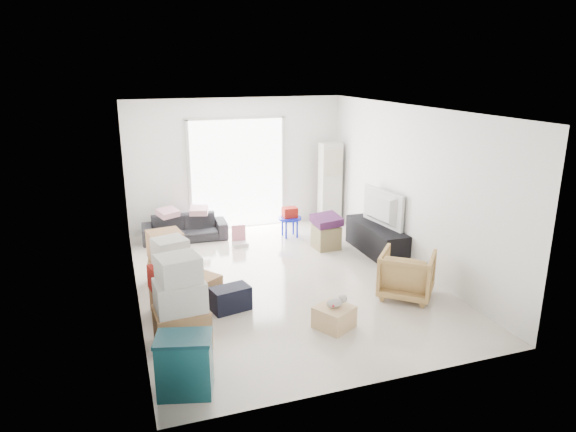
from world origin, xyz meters
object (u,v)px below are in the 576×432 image
Objects in this scene: television at (377,221)px; ottoman at (326,237)px; ac_tower at (330,183)px; sofa at (184,224)px; storage_bins at (185,365)px; wood_crate at (334,317)px; armchair at (407,272)px; kids_table at (290,216)px; tv_console at (376,239)px.

television is 1.01m from ottoman.
sofa is (-3.16, -0.15, -0.56)m from ac_tower.
sofa is at bearing 52.17° from television.
storage_bins is 1.52× the size of wood_crate.
ac_tower is 2.65× the size of storage_bins.
wood_crate is at bearing -110.97° from ottoman.
armchair is at bearing 158.38° from television.
armchair is (-0.41, -3.83, -0.49)m from ac_tower.
storage_bins is at bearing -126.80° from ac_tower.
television is 3.00m from wood_crate.
storage_bins is at bearing -158.98° from wood_crate.
ac_tower is 3.97× the size of ottoman.
television is 0.69× the size of sofa.
ac_tower is 3.21m from sofa.
kids_table is (2.02, -0.50, 0.11)m from sofa.
tv_console is at bearing -88.60° from ac_tower.
ac_tower is at bearing 5.65° from sofa.
ottoman is 0.98m from kids_table.
ottoman reaches higher than wood_crate.
tv_console is 3.65× the size of wood_crate.
ac_tower is 4.78m from wood_crate.
wood_crate is (-1.40, -0.53, -0.24)m from armchair.
wood_crate is (2.04, 0.78, -0.19)m from storage_bins.
kids_table is (2.71, 4.50, 0.10)m from storage_bins.
ottoman is at bearing -26.19° from sofa.
television reaches higher than ottoman.
tv_console reaches higher than ottoman.
ac_tower reaches higher than television.
ottoman is (-0.77, 0.54, -0.38)m from television.
sofa reaches higher than kids_table.
sofa is 4.43m from wood_crate.
ac_tower is 2.07m from television.
ac_tower is 4.02× the size of wood_crate.
storage_bins is (-0.69, -5.00, 0.01)m from sofa.
ottoman is at bearing 69.03° from wood_crate.
kids_table is at bearing 130.40° from tv_console.
armchair reaches higher than sofa.
kids_table reaches higher than ottoman.
wood_crate is (-0.67, -3.71, -0.28)m from kids_table.
ottoman is at bearing 47.80° from television.
storage_bins is at bearing 61.42° from armchair.
tv_console is 4.98m from storage_bins.
kids_table is (-1.14, -0.65, -0.45)m from ac_tower.
sofa is 2.12× the size of armchair.
armchair is 1.27× the size of kids_table.
television is 1.71× the size of storage_bins.
television is at bearing -63.86° from armchair.
storage_bins is at bearing 121.23° from television.
sofa is 2.48× the size of storage_bins.
sofa is 5.04m from storage_bins.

